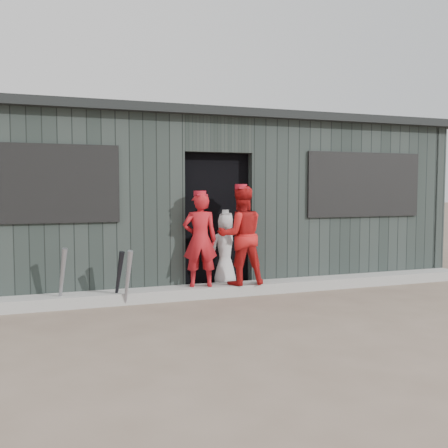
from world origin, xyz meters
name	(u,v)px	position (x,y,z in m)	size (l,w,h in m)	color
ground	(280,330)	(0.00, 0.00, 0.00)	(80.00, 80.00, 0.00)	brown
curb	(224,290)	(0.00, 1.82, 0.07)	(8.00, 0.36, 0.15)	gray
bat_left	(62,278)	(-2.15, 1.73, 0.38)	(0.07, 0.07, 0.78)	gray
bat_mid	(128,278)	(-1.37, 1.56, 0.37)	(0.07, 0.07, 0.74)	gray
bat_right	(119,278)	(-1.46, 1.70, 0.35)	(0.07, 0.07, 0.71)	black
player_red_left	(200,240)	(-0.34, 1.81, 0.79)	(0.47, 0.31, 1.28)	#B0151C
player_red_right	(241,235)	(0.24, 1.77, 0.84)	(0.67, 0.52, 1.37)	red
player_grey_back	(224,250)	(0.15, 2.22, 0.58)	(0.57, 0.37, 1.16)	silver
dugout	(191,201)	(0.00, 3.50, 1.29)	(8.30, 3.30, 2.62)	black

